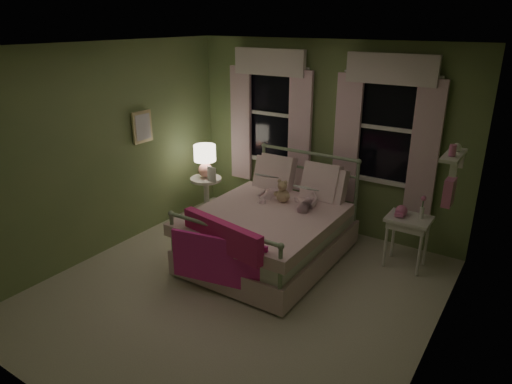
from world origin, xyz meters
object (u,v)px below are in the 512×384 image
Objects in this scene: child_right at (309,183)px; nightstand_right at (408,225)px; bed at (271,230)px; table_lamp at (205,158)px; nightstand_left at (206,193)px; child_left at (270,173)px; teddy_bear at (283,193)px.

child_right is 1.15× the size of nightstand_right.
bed is 4.22× the size of table_lamp.
child_left is at bearing -3.92° from nightstand_left.
teddy_bear is (0.00, 0.26, 0.41)m from bed.
table_lamp is at bearing 0.00° from nightstand_left.
table_lamp is 2.94m from nightstand_right.
nightstand_right is (2.91, 0.21, 0.13)m from nightstand_left.
child_right is at bearing 56.40° from bed.
nightstand_right is at bearing 16.83° from teddy_bear.
teddy_bear is at bearing -163.17° from nightstand_right.
child_right reaches higher than bed.
table_lamp is at bearing 170.61° from teddy_bear.
child_left is 0.56m from child_right.
teddy_bear is 0.63× the size of table_lamp.
teddy_bear is at bearing 90.00° from bed.
nightstand_right is (1.47, 0.44, -0.24)m from teddy_bear.
child_left is 1.06× the size of child_right.
child_left is 0.36m from teddy_bear.
teddy_bear is 0.47× the size of nightstand_right.
child_right is 1.52× the size of table_lamp.
nightstand_right is (2.91, 0.21, -0.40)m from table_lamp.
child_right reaches higher than teddy_bear.
child_left reaches higher than nightstand_left.
table_lamp reaches higher than teddy_bear.
nightstand_left is 0.54m from table_lamp.
child_left is 1.20× the size of nightstand_left.
table_lamp is at bearing -14.57° from child_right.
teddy_bear reaches higher than nightstand_right.
child_right is (0.56, 0.00, -0.02)m from child_left.
teddy_bear is at bearing 17.57° from child_right.
child_left is (-0.28, 0.42, 0.57)m from bed.
bed is 0.75m from child_right.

